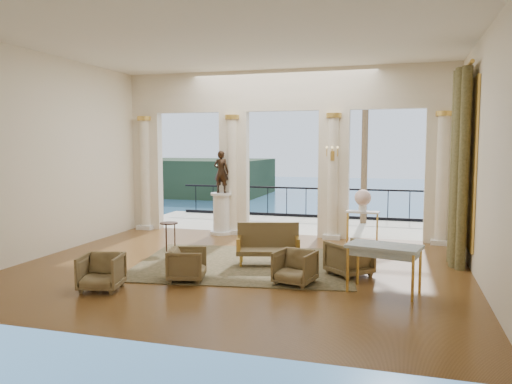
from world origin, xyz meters
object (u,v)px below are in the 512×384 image
(settee, at_px, (268,244))
(statue, at_px, (221,172))
(console_table, at_px, (362,216))
(armchair_a, at_px, (101,270))
(armchair_d, at_px, (187,263))
(armchair_b, at_px, (295,266))
(pedestal, at_px, (221,214))
(armchair_c, at_px, (349,256))
(side_table, at_px, (169,227))
(game_table, at_px, (384,250))

(settee, distance_m, statue, 3.97)
(settee, relative_size, console_table, 1.62)
(armchair_a, height_order, armchair_d, armchair_a)
(console_table, bearing_deg, armchair_d, -117.02)
(armchair_b, xyz_separation_m, statue, (-3.01, 4.38, 1.41))
(armchair_d, xyz_separation_m, pedestal, (-1.06, 4.70, 0.23))
(armchair_c, bearing_deg, settee, -59.17)
(settee, xyz_separation_m, side_table, (-2.56, 0.60, 0.16))
(game_table, distance_m, console_table, 4.46)
(game_table, xyz_separation_m, side_table, (-4.94, 1.99, -0.15))
(armchair_a, bearing_deg, console_table, 42.18)
(armchair_a, xyz_separation_m, pedestal, (0.11, 5.67, 0.21))
(side_table, bearing_deg, game_table, -21.91)
(pedestal, bearing_deg, settee, -54.79)
(pedestal, bearing_deg, armchair_a, -91.07)
(pedestal, bearing_deg, game_table, -44.42)
(pedestal, height_order, console_table, pedestal)
(armchair_a, height_order, side_table, armchair_a)
(armchair_a, xyz_separation_m, statue, (0.11, 5.67, 1.40))
(armchair_a, height_order, statue, statue)
(settee, distance_m, game_table, 2.78)
(console_table, bearing_deg, armchair_a, -121.15)
(armchair_b, height_order, armchair_c, armchair_c)
(game_table, height_order, pedestal, pedestal)
(armchair_c, xyz_separation_m, console_table, (-0.01, 3.44, 0.29))
(game_table, relative_size, pedestal, 1.13)
(armchair_a, bearing_deg, side_table, 82.66)
(armchair_a, bearing_deg, armchair_c, 16.08)
(armchair_a, xyz_separation_m, console_table, (3.97, 5.62, 0.32))
(armchair_c, relative_size, pedestal, 0.64)
(pedestal, bearing_deg, armchair_b, -55.53)
(pedestal, bearing_deg, statue, 0.00)
(armchair_a, height_order, pedestal, pedestal)
(armchair_a, relative_size, statue, 0.59)
(armchair_c, bearing_deg, armchair_a, -16.37)
(armchair_c, distance_m, armchair_d, 3.06)
(armchair_c, xyz_separation_m, side_table, (-4.27, 1.03, 0.21))
(console_table, bearing_deg, armchair_b, -97.10)
(settee, xyz_separation_m, game_table, (2.38, -1.39, 0.31))
(armchair_c, bearing_deg, armchair_d, -21.84)
(armchair_c, xyz_separation_m, settee, (-1.71, 0.43, 0.06))
(game_table, bearing_deg, armchair_a, -151.72)
(armchair_d, xyz_separation_m, statue, (-1.06, 4.70, 1.41))
(armchair_d, height_order, pedestal, pedestal)
(armchair_b, xyz_separation_m, settee, (-0.85, 1.32, 0.09))
(armchair_d, distance_m, statue, 5.02)
(armchair_a, height_order, settee, settee)
(armchair_a, distance_m, side_table, 3.22)
(armchair_c, distance_m, statue, 5.39)
(armchair_d, bearing_deg, armchair_a, 116.05)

